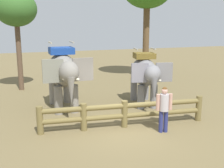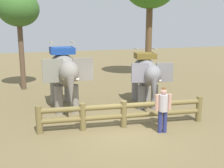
{
  "view_description": "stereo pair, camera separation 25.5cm",
  "coord_description": "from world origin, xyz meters",
  "px_view_note": "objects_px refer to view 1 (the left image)",
  "views": [
    {
      "loc": [
        -3.8,
        -9.19,
        3.97
      ],
      "look_at": [
        0.0,
        1.67,
        1.4
      ],
      "focal_mm": 44.21,
      "sensor_mm": 36.0,
      "label": 1
    },
    {
      "loc": [
        -3.56,
        -9.27,
        3.97
      ],
      "look_at": [
        0.0,
        1.67,
        1.4
      ],
      "focal_mm": 44.21,
      "sensor_mm": 36.0,
      "label": 2
    }
  ],
  "objects_px": {
    "elephant_near_left": "(63,72)",
    "elephant_center": "(145,74)",
    "log_fence": "(125,112)",
    "tourist_woman_in_black": "(164,106)",
    "tree_back_center": "(16,10)"
  },
  "relations": [
    {
      "from": "elephant_near_left",
      "to": "elephant_center",
      "type": "relative_size",
      "value": 1.1
    },
    {
      "from": "log_fence",
      "to": "elephant_center",
      "type": "height_order",
      "value": "elephant_center"
    },
    {
      "from": "log_fence",
      "to": "elephant_near_left",
      "type": "relative_size",
      "value": 1.8
    },
    {
      "from": "log_fence",
      "to": "tourist_woman_in_black",
      "type": "distance_m",
      "value": 1.55
    },
    {
      "from": "elephant_center",
      "to": "tree_back_center",
      "type": "bearing_deg",
      "value": 136.49
    },
    {
      "from": "tourist_woman_in_black",
      "to": "tree_back_center",
      "type": "xyz_separation_m",
      "value": [
        -4.77,
        8.69,
        3.66
      ]
    },
    {
      "from": "elephant_near_left",
      "to": "elephant_center",
      "type": "xyz_separation_m",
      "value": [
        3.83,
        -0.62,
        -0.2
      ]
    },
    {
      "from": "tree_back_center",
      "to": "elephant_center",
      "type": "bearing_deg",
      "value": -43.51
    },
    {
      "from": "tourist_woman_in_black",
      "to": "tree_back_center",
      "type": "distance_m",
      "value": 10.57
    },
    {
      "from": "tree_back_center",
      "to": "tourist_woman_in_black",
      "type": "bearing_deg",
      "value": -61.23
    },
    {
      "from": "log_fence",
      "to": "elephant_center",
      "type": "relative_size",
      "value": 1.97
    },
    {
      "from": "log_fence",
      "to": "elephant_center",
      "type": "xyz_separation_m",
      "value": [
        2.01,
        2.4,
        0.96
      ]
    },
    {
      "from": "tourist_woman_in_black",
      "to": "tree_back_center",
      "type": "bearing_deg",
      "value": 118.77
    },
    {
      "from": "elephant_near_left",
      "to": "tree_back_center",
      "type": "relative_size",
      "value": 0.63
    },
    {
      "from": "log_fence",
      "to": "tourist_woman_in_black",
      "type": "relative_size",
      "value": 3.81
    }
  ]
}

